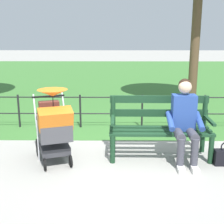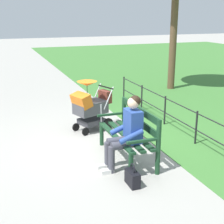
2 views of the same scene
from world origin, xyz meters
name	(u,v)px [view 1 (image 1 of 2)]	position (x,y,z in m)	size (l,w,h in m)	color
ground_plane	(110,158)	(0.00, 0.00, 0.00)	(60.00, 60.00, 0.00)	#9E9B93
grass_lawn	(113,78)	(0.00, -8.80, 0.00)	(40.00, 16.00, 0.01)	#3D7533
park_bench	(160,124)	(-0.80, -0.12, 0.53)	(1.60, 0.61, 0.96)	#193D23
person_on_bench	(185,119)	(-1.14, 0.11, 0.68)	(0.53, 0.74, 1.28)	#42424C
stroller	(53,125)	(0.85, 0.16, 0.59)	(0.75, 0.99, 1.15)	black
park_fence	(111,108)	(0.00, -1.63, 0.42)	(6.49, 0.04, 0.70)	black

